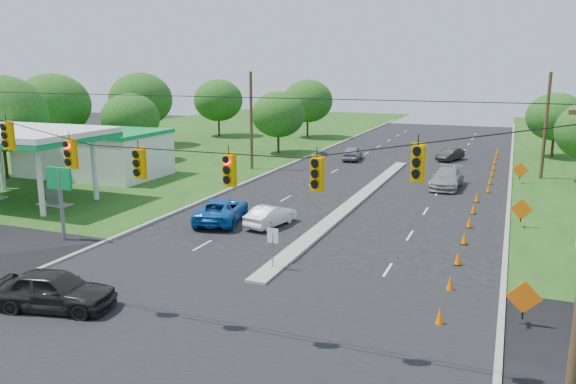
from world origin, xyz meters
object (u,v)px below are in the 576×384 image
at_px(black_sedan, 54,290).
at_px(blue_pickup, 222,210).
at_px(white_sedan, 271,216).
at_px(gas_station, 82,150).

bearing_deg(black_sedan, blue_pickup, -11.70).
xyz_separation_m(black_sedan, white_sedan, (3.08, 14.14, -0.18)).
distance_m(white_sedan, blue_pickup, 3.22).
relative_size(white_sedan, blue_pickup, 0.72).
bearing_deg(blue_pickup, gas_station, -36.27).
xyz_separation_m(white_sedan, blue_pickup, (-3.21, -0.24, 0.11)).
relative_size(gas_station, blue_pickup, 3.70).
bearing_deg(gas_station, black_sedan, -50.90).
relative_size(black_sedan, blue_pickup, 0.90).
bearing_deg(gas_station, blue_pickup, -23.52).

